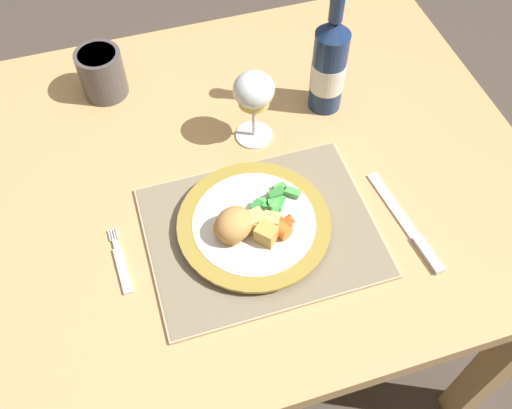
% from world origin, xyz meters
% --- Properties ---
extents(ground_plane, '(6.00, 6.00, 0.00)m').
position_xyz_m(ground_plane, '(0.00, 0.00, 0.00)').
color(ground_plane, '#4C4238').
extents(dining_table, '(1.11, 0.84, 0.74)m').
position_xyz_m(dining_table, '(0.00, 0.00, 0.64)').
color(dining_table, tan).
rests_on(dining_table, ground).
extents(placemat, '(0.37, 0.29, 0.01)m').
position_xyz_m(placemat, '(0.04, -0.14, 0.74)').
color(placemat, tan).
rests_on(placemat, dining_table).
extents(dinner_plate, '(0.25, 0.25, 0.02)m').
position_xyz_m(dinner_plate, '(0.02, -0.13, 0.76)').
color(dinner_plate, silver).
rests_on(dinner_plate, placemat).
extents(breaded_croquettes, '(0.09, 0.08, 0.05)m').
position_xyz_m(breaded_croquettes, '(-0.01, -0.14, 0.79)').
color(breaded_croquettes, tan).
rests_on(breaded_croquettes, dinner_plate).
extents(green_beans_pile, '(0.09, 0.07, 0.02)m').
position_xyz_m(green_beans_pile, '(0.07, -0.11, 0.77)').
color(green_beans_pile, green).
rests_on(green_beans_pile, dinner_plate).
extents(glazed_carrots, '(0.07, 0.05, 0.02)m').
position_xyz_m(glazed_carrots, '(0.05, -0.16, 0.78)').
color(glazed_carrots, '#CC5119').
rests_on(glazed_carrots, dinner_plate).
extents(fork, '(0.02, 0.12, 0.01)m').
position_xyz_m(fork, '(-0.19, -0.13, 0.74)').
color(fork, silver).
rests_on(fork, dining_table).
extents(table_knife, '(0.04, 0.21, 0.01)m').
position_xyz_m(table_knife, '(0.27, -0.21, 0.74)').
color(table_knife, silver).
rests_on(table_knife, dining_table).
extents(wine_glass, '(0.07, 0.07, 0.15)m').
position_xyz_m(wine_glass, '(0.09, 0.07, 0.85)').
color(wine_glass, silver).
rests_on(wine_glass, dining_table).
extents(bottle, '(0.06, 0.06, 0.26)m').
position_xyz_m(bottle, '(0.24, 0.10, 0.84)').
color(bottle, navy).
rests_on(bottle, dining_table).
extents(roast_potatoes, '(0.06, 0.06, 0.03)m').
position_xyz_m(roast_potatoes, '(0.03, -0.15, 0.78)').
color(roast_potatoes, '#E5BC66').
rests_on(roast_potatoes, dinner_plate).
extents(drinking_cup, '(0.09, 0.09, 0.09)m').
position_xyz_m(drinking_cup, '(-0.16, 0.26, 0.79)').
color(drinking_cup, '#4C4747').
rests_on(drinking_cup, dining_table).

